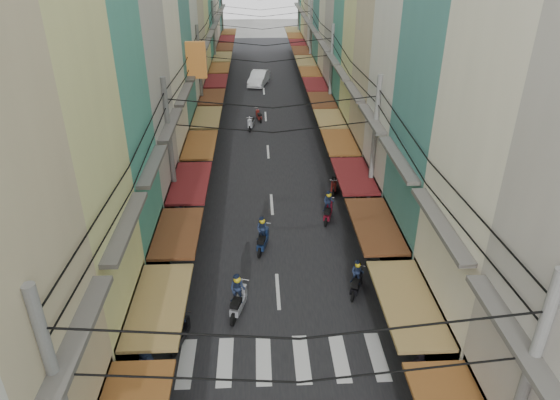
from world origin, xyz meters
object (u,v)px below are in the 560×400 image
object	(u,v)px
white_car	(259,85)
market_umbrella	(460,309)
traffic_sign	(445,306)
bicycle	(430,257)

from	to	relation	value
white_car	market_umbrella	world-z (taller)	market_umbrella
white_car	traffic_sign	xyz separation A→B (m)	(6.07, -38.56, 2.41)
bicycle	market_umbrella	bearing A→B (deg)	145.38
white_car	market_umbrella	xyz separation A→B (m)	(6.84, -38.15, 1.90)
white_car	bicycle	bearing A→B (deg)	-63.00
white_car	bicycle	size ratio (longest dim) A/B	3.13
white_car	bicycle	world-z (taller)	white_car
white_car	traffic_sign	size ratio (longest dim) A/B	1.57
white_car	market_umbrella	distance (m)	38.80
bicycle	white_car	bearing A→B (deg)	-10.24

